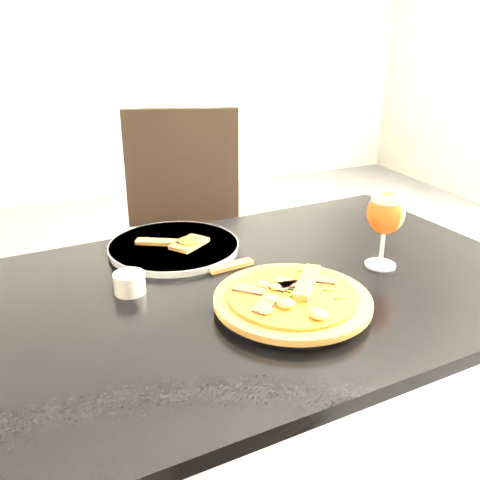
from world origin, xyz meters
name	(u,v)px	position (x,y,z in m)	size (l,w,h in m)	color
ground	(297,469)	(0.00, 0.00, 0.00)	(6.00, 6.00, 0.00)	#565658
dining_table	(268,317)	(-0.18, -0.14, 0.66)	(1.25, 0.88, 0.75)	black
chair_far	(184,233)	(-0.12, 0.71, 0.54)	(0.57, 0.57, 0.98)	black
plate_main	(289,301)	(-0.19, -0.25, 0.76)	(0.28, 0.28, 0.02)	white
pizza	(292,298)	(-0.19, -0.27, 0.78)	(0.31, 0.31, 0.03)	#A15F26
plate_second	(174,247)	(-0.33, 0.11, 0.76)	(0.32, 0.32, 0.02)	white
crust_scraps	(179,243)	(-0.32, 0.09, 0.77)	(0.18, 0.13, 0.01)	#A15F26
loose_crust	(231,266)	(-0.23, -0.04, 0.75)	(0.11, 0.03, 0.01)	#A15F26
sauce_cup	(129,282)	(-0.48, -0.07, 0.77)	(0.07, 0.07, 0.04)	beige
beer_glass	(386,214)	(0.09, -0.17, 0.88)	(0.09, 0.09, 0.18)	silver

